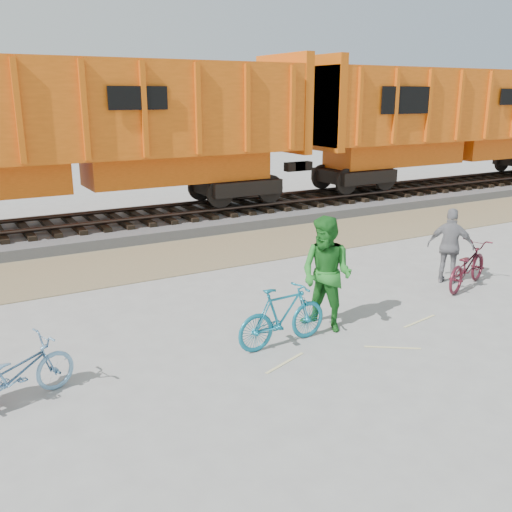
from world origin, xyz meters
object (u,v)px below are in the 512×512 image
object	(u,v)px
person_man	(326,274)
bicycle_blue	(15,374)
person_woman	(451,246)
bicycle_maroon	(467,266)
bicycle_teal	(283,316)
hopper_car_right	(455,118)
hopper_car_center	(72,129)

from	to	relation	value
person_man	bicycle_blue	bearing A→B (deg)	-113.05
person_woman	bicycle_maroon	bearing A→B (deg)	157.36
bicycle_teal	bicycle_blue	bearing A→B (deg)	84.61
hopper_car_right	bicycle_teal	xyz separation A→B (m)	(-13.93, -9.21, -2.50)
hopper_car_center	person_woman	xyz separation A→B (m)	(5.88, -8.29, -2.19)
hopper_car_center	bicycle_blue	bearing A→B (deg)	-108.01
bicycle_teal	person_man	world-z (taller)	person_man
bicycle_blue	person_woman	world-z (taller)	person_woman
bicycle_maroon	person_man	world-z (taller)	person_man
hopper_car_right	person_man	world-z (taller)	hopper_car_right
bicycle_maroon	person_woman	bearing A→B (deg)	-6.01
hopper_car_right	bicycle_teal	bearing A→B (deg)	-146.52
bicycle_maroon	hopper_car_right	bearing A→B (deg)	-66.13
hopper_car_center	bicycle_teal	xyz separation A→B (m)	(1.07, -9.21, -2.50)
bicycle_blue	person_woman	size ratio (longest dim) A/B	1.00
hopper_car_center	bicycle_teal	bearing A→B (deg)	-83.38
bicycle_teal	bicycle_maroon	bearing A→B (deg)	-86.87
bicycle_maroon	person_woman	world-z (taller)	person_woman
hopper_car_right	person_woman	bearing A→B (deg)	-137.74
bicycle_maroon	person_woman	size ratio (longest dim) A/B	1.10
bicycle_blue	person_man	distance (m)	5.04
hopper_car_center	hopper_car_right	bearing A→B (deg)	0.00
hopper_car_center	person_man	world-z (taller)	hopper_car_center
hopper_car_right	bicycle_teal	distance (m)	16.89
bicycle_teal	hopper_car_right	bearing A→B (deg)	-59.51
hopper_car_right	bicycle_teal	size ratio (longest dim) A/B	8.38
hopper_car_center	bicycle_blue	size ratio (longest dim) A/B	8.54
hopper_car_right	person_man	size ratio (longest dim) A/B	7.06
person_man	bicycle_teal	bearing A→B (deg)	-102.10
person_man	person_woman	size ratio (longest dim) A/B	1.22
person_man	person_woman	distance (m)	3.88
bicycle_maroon	person_man	xyz separation A→B (m)	(-3.91, -0.33, 0.52)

